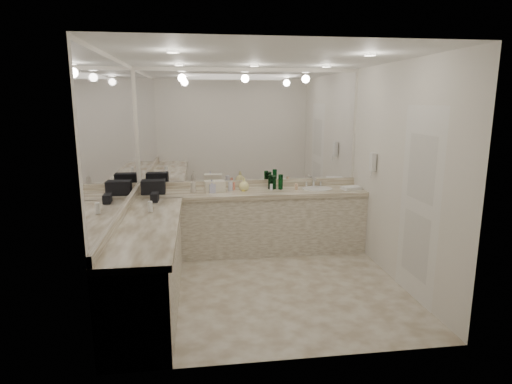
{
  "coord_description": "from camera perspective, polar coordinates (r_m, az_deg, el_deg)",
  "views": [
    {
      "loc": [
        -0.75,
        -4.67,
        2.14
      ],
      "look_at": [
        -0.05,
        0.4,
        1.05
      ],
      "focal_mm": 30.0,
      "sensor_mm": 36.0,
      "label": 1
    }
  ],
  "objects": [
    {
      "name": "vanity_left_top",
      "position": [
        4.58,
        -14.32,
        -4.46
      ],
      "size": [
        0.64,
        2.42,
        0.06
      ],
      "primitive_type": "cube",
      "color": "beige",
      "rests_on": "vanity_left_base"
    },
    {
      "name": "green_bottle_2",
      "position": [
        6.2,
        2.02,
        1.33
      ],
      "size": [
        0.07,
        0.07,
        0.19
      ],
      "primitive_type": "cylinder",
      "color": "#094B1B",
      "rests_on": "vanity_back_top"
    },
    {
      "name": "soap_bottle_c",
      "position": [
        6.04,
        -1.62,
        1.06
      ],
      "size": [
        0.17,
        0.17,
        0.19
      ],
      "primitive_type": "imported",
      "rotation": [
        0.0,
        0.0,
        -0.16
      ],
      "color": "#FFF49A",
      "rests_on": "vanity_back_top"
    },
    {
      "name": "amenity_bottle_0",
      "position": [
        6.1,
        -2.98,
        0.79
      ],
      "size": [
        0.04,
        0.04,
        0.11
      ],
      "primitive_type": "cylinder",
      "color": "#E57F66",
      "rests_on": "vanity_back_top"
    },
    {
      "name": "cream_cosmetic_case",
      "position": [
        6.0,
        -5.51,
        0.8
      ],
      "size": [
        0.29,
        0.2,
        0.16
      ],
      "primitive_type": "cube",
      "rotation": [
        0.0,
        0.0,
        0.13
      ],
      "color": "silver",
      "rests_on": "vanity_back_top"
    },
    {
      "name": "black_toiletry_bag",
      "position": [
        5.99,
        -13.51,
        0.61
      ],
      "size": [
        0.32,
        0.21,
        0.18
      ],
      "primitive_type": "cube",
      "rotation": [
        0.0,
        0.0,
        0.02
      ],
      "color": "black",
      "rests_on": "vanity_back_top"
    },
    {
      "name": "vanity_back_top",
      "position": [
        6.04,
        -0.51,
        -0.13
      ],
      "size": [
        3.2,
        0.64,
        0.06
      ],
      "primitive_type": "cube",
      "color": "beige",
      "rests_on": "vanity_back_base"
    },
    {
      "name": "backsplash_back",
      "position": [
        6.31,
        -0.85,
        1.13
      ],
      "size": [
        3.2,
        0.04,
        0.1
      ],
      "primitive_type": "cube",
      "color": "beige",
      "rests_on": "vanity_back_top"
    },
    {
      "name": "vanity_back_base",
      "position": [
        6.16,
        -0.52,
        -4.2
      ],
      "size": [
        3.2,
        0.6,
        0.84
      ],
      "primitive_type": "cube",
      "color": "silver",
      "rests_on": "floor"
    },
    {
      "name": "floor",
      "position": [
        5.19,
        1.21,
        -12.34
      ],
      "size": [
        3.2,
        3.2,
        0.0
      ],
      "primitive_type": "plane",
      "color": "beige",
      "rests_on": "ground"
    },
    {
      "name": "soap_bottle_a",
      "position": [
        5.97,
        -8.38,
        0.88
      ],
      "size": [
        0.1,
        0.1,
        0.2
      ],
      "primitive_type": "imported",
      "rotation": [
        0.0,
        0.0,
        0.43
      ],
      "color": "beige",
      "rests_on": "vanity_back_top"
    },
    {
      "name": "black_bag_spill",
      "position": [
        5.52,
        -13.35,
        -0.73
      ],
      "size": [
        0.1,
        0.2,
        0.11
      ],
      "primitive_type": "cube",
      "rotation": [
        0.0,
        0.0,
        -0.03
      ],
      "color": "black",
      "rests_on": "vanity_left_top"
    },
    {
      "name": "amenity_bottle_6",
      "position": [
        6.15,
        5.4,
        0.72
      ],
      "size": [
        0.05,
        0.05,
        0.09
      ],
      "primitive_type": "cylinder",
      "color": "#E0B28C",
      "rests_on": "vanity_back_top"
    },
    {
      "name": "green_bottle_3",
      "position": [
        6.17,
        2.36,
        1.28
      ],
      "size": [
        0.07,
        0.07,
        0.19
      ],
      "primitive_type": "cylinder",
      "color": "#094B1B",
      "rests_on": "vanity_back_top"
    },
    {
      "name": "mirror_back",
      "position": [
        6.22,
        -0.88,
        8.63
      ],
      "size": [
        3.12,
        0.01,
        1.55
      ],
      "primitive_type": "cube",
      "color": "white",
      "rests_on": "wall_back"
    },
    {
      "name": "hand_towel",
      "position": [
        6.29,
        12.58,
        0.54
      ],
      "size": [
        0.29,
        0.23,
        0.04
      ],
      "primitive_type": "cube",
      "rotation": [
        0.0,
        0.0,
        0.25
      ],
      "color": "white",
      "rests_on": "vanity_back_top"
    },
    {
      "name": "green_bottle_0",
      "position": [
        6.14,
        3.3,
        1.35
      ],
      "size": [
        0.07,
        0.07,
        0.22
      ],
      "primitive_type": "cylinder",
      "color": "#094B1B",
      "rests_on": "vanity_back_top"
    },
    {
      "name": "faucet",
      "position": [
        6.42,
        7.67,
        1.4
      ],
      "size": [
        0.24,
        0.16,
        0.14
      ],
      "primitive_type": "cube",
      "color": "silver",
      "rests_on": "vanity_back_top"
    },
    {
      "name": "amenity_bottle_1",
      "position": [
        6.09,
        2.05,
        0.67
      ],
      "size": [
        0.04,
        0.04,
        0.09
      ],
      "primitive_type": "cylinder",
      "color": "silver",
      "rests_on": "vanity_back_top"
    },
    {
      "name": "amenity_bottle_4",
      "position": [
        6.01,
        -5.79,
        0.68
      ],
      "size": [
        0.05,
        0.05,
        0.13
      ],
      "primitive_type": "cylinder",
      "color": "silver",
      "rests_on": "vanity_back_top"
    },
    {
      "name": "ceiling",
      "position": [
        4.75,
        1.35,
        17.56
      ],
      "size": [
        3.2,
        3.2,
        0.0
      ],
      "primitive_type": "plane",
      "color": "white",
      "rests_on": "floor"
    },
    {
      "name": "sink",
      "position": [
        6.24,
        8.16,
        0.37
      ],
      "size": [
        0.44,
        0.44,
        0.03
      ],
      "primitive_type": "cylinder",
      "color": "white",
      "rests_on": "vanity_back_top"
    },
    {
      "name": "backsplash_left",
      "position": [
        4.89,
        -17.36,
        -2.63
      ],
      "size": [
        0.04,
        3.0,
        0.1
      ],
      "primitive_type": "cube",
      "color": "beige",
      "rests_on": "vanity_left_top"
    },
    {
      "name": "wall_left",
      "position": [
        4.82,
        -17.86,
        1.39
      ],
      "size": [
        0.02,
        3.0,
        2.6
      ],
      "primitive_type": "cube",
      "color": "silver",
      "rests_on": "floor"
    },
    {
      "name": "soap_bottle_b",
      "position": [
        5.93,
        -5.9,
        0.78
      ],
      "size": [
        0.1,
        0.1,
        0.19
      ],
      "primitive_type": "imported",
      "rotation": [
        0.0,
        0.0,
        0.25
      ],
      "color": "silver",
      "rests_on": "vanity_back_top"
    },
    {
      "name": "wall_back",
      "position": [
        6.27,
        -0.88,
        4.31
      ],
      "size": [
        3.2,
        0.02,
        2.6
      ],
      "primitive_type": "cube",
      "color": "silver",
      "rests_on": "floor"
    },
    {
      "name": "wall_right",
      "position": [
        5.3,
        18.65,
        2.24
      ],
      "size": [
        0.02,
        3.0,
        2.6
      ],
      "primitive_type": "cube",
      "color": "silver",
      "rests_on": "floor"
    },
    {
      "name": "wall_phone",
      "position": [
        5.9,
        15.3,
        3.88
      ],
      "size": [
        0.06,
        0.1,
        0.24
      ],
      "primitive_type": "cube",
      "color": "white",
      "rests_on": "wall_right"
    },
    {
      "name": "lotion_left",
      "position": [
        5.0,
        -13.92,
        -1.99
      ],
      "size": [
        0.05,
        0.05,
        0.12
      ],
      "primitive_type": "cylinder",
      "color": "white",
      "rests_on": "vanity_left_top"
    },
    {
      "name": "green_bottle_1",
      "position": [
        6.17,
        1.91,
        1.36
      ],
      "size": [
        0.06,
        0.06,
        0.2
      ],
      "primitive_type": "cylinder",
      "color": "#094B1B",
      "rests_on": "vanity_back_top"
    },
    {
      "name": "mirror_left",
      "position": [
        4.76,
        -18.08,
        7.02
      ],
      "size": [
        0.01,
        2.92,
        1.55
      ],
      "primitive_type": "cube",
      "color": "white",
      "rests_on": "wall_left"
    },
    {
      "name": "amenity_bottle_3",
      "position": [
        6.08,
        -4.62,
        0.51
      ],
      "size": [
        0.04,
        0.04,
        0.06
      ],
      "primitive_type": "cylinder",
      "color": "#F2D84C",
      "rests_on": "vanity_back_top"
    },
    {
      "name": "amenity_bottle_2",
      "position": [
        6.0,
        -1.7,
        0.52
      ],
      "size": [
        0.04,
        0.04,
        0.09
      ],
      "primitive_type": "cylinder",
      "color": "#F2D84C",
      "rests_on": "vanity_back_top"
    },
    {
      "name": "vanity_left_base",
      "position": [
        4.73,
        -14.16,
        -9.7
      ],
      "size": [
        0.6,
        2.4,
        0.84
      ],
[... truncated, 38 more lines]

